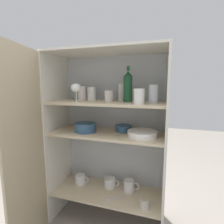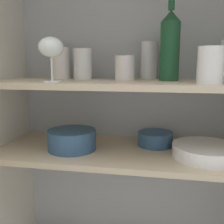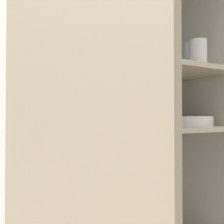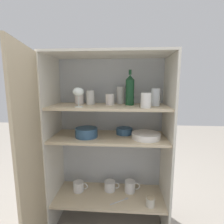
# 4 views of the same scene
# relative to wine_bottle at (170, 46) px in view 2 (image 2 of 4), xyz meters

# --- Properties ---
(cupboard_back_panel) EXTENTS (0.97, 0.02, 1.47)m
(cupboard_back_panel) POSITION_rel_wine_bottle_xyz_m (-0.17, 0.16, -0.47)
(cupboard_back_panel) COLOR #B2B7BC
(cupboard_back_panel) RESTS_ON ground_plane
(cupboard_side_left) EXTENTS (0.02, 0.41, 1.47)m
(cupboard_side_left) POSITION_rel_wine_bottle_xyz_m (-0.65, -0.04, -0.47)
(cupboard_side_left) COLOR silver
(cupboard_side_left) RESTS_ON ground_plane
(shelf_board_middle) EXTENTS (0.94, 0.37, 0.02)m
(shelf_board_middle) POSITION_rel_wine_bottle_xyz_m (-0.17, -0.04, -0.39)
(shelf_board_middle) COLOR beige
(shelf_board_upper) EXTENTS (0.94, 0.37, 0.02)m
(shelf_board_upper) POSITION_rel_wine_bottle_xyz_m (-0.17, -0.04, -0.13)
(shelf_board_upper) COLOR beige
(tumbler_glass_0) EXTENTS (0.08, 0.08, 0.11)m
(tumbler_glass_0) POSITION_rel_wine_bottle_xyz_m (0.11, -0.15, -0.07)
(tumbler_glass_0) COLOR white
(tumbler_glass_0) RESTS_ON shelf_board_upper
(tumbler_glass_1) EXTENTS (0.08, 0.08, 0.13)m
(tumbler_glass_1) POSITION_rel_wine_bottle_xyz_m (-0.43, 0.04, -0.06)
(tumbler_glass_1) COLOR silver
(tumbler_glass_1) RESTS_ON shelf_board_upper
(tumbler_glass_2) EXTENTS (0.07, 0.07, 0.12)m
(tumbler_glass_2) POSITION_rel_wine_bottle_xyz_m (-0.33, 0.03, -0.07)
(tumbler_glass_2) COLOR white
(tumbler_glass_2) RESTS_ON shelf_board_upper
(tumbler_glass_4) EXTENTS (0.07, 0.07, 0.09)m
(tumbler_glass_4) POSITION_rel_wine_bottle_xyz_m (-0.16, 0.00, -0.08)
(tumbler_glass_4) COLOR silver
(tumbler_glass_4) RESTS_ON shelf_board_upper
(tumbler_glass_5) EXTENTS (0.07, 0.07, 0.15)m
(tumbler_glass_5) POSITION_rel_wine_bottle_xyz_m (-0.08, 0.10, -0.05)
(tumbler_glass_5) COLOR white
(tumbler_glass_5) RESTS_ON shelf_board_upper
(wine_glass_0) EXTENTS (0.08, 0.08, 0.15)m
(wine_glass_0) POSITION_rel_wine_bottle_xyz_m (-0.39, -0.15, -0.02)
(wine_glass_0) COLOR white
(wine_glass_0) RESTS_ON shelf_board_upper
(wine_bottle) EXTENTS (0.07, 0.07, 0.28)m
(wine_bottle) POSITION_rel_wine_bottle_xyz_m (0.00, 0.00, 0.00)
(wine_bottle) COLOR #194728
(wine_bottle) RESTS_ON shelf_board_upper
(plate_stack_white) EXTENTS (0.23, 0.23, 0.04)m
(plate_stack_white) POSITION_rel_wine_bottle_xyz_m (0.13, -0.07, -0.36)
(plate_stack_white) COLOR white
(plate_stack_white) RESTS_ON shelf_board_middle
(mixing_bowl_large) EXTENTS (0.18, 0.18, 0.08)m
(mixing_bowl_large) POSITION_rel_wine_bottle_xyz_m (-0.35, -0.07, -0.34)
(mixing_bowl_large) COLOR #33567A
(mixing_bowl_large) RESTS_ON shelf_board_middle
(serving_bowl_small) EXTENTS (0.14, 0.14, 0.05)m
(serving_bowl_small) POSITION_rel_wine_bottle_xyz_m (-0.04, 0.04, -0.35)
(serving_bowl_small) COLOR #33567A
(serving_bowl_small) RESTS_ON shelf_board_middle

